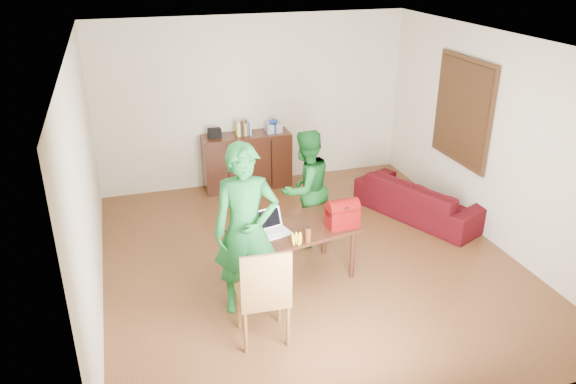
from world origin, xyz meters
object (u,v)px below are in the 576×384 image
object	(u,v)px
person_far	(305,189)
sofa	(420,198)
bottle	(308,234)
red_bag	(342,216)
chair	(263,312)
person_near	(246,230)
laptop	(274,230)
table	(293,234)

from	to	relation	value
person_far	sofa	bearing A→B (deg)	163.85
bottle	red_bag	xyz separation A→B (m)	(0.50, 0.23, 0.04)
red_bag	sofa	xyz separation A→B (m)	(1.71, 1.16, -0.52)
chair	bottle	bearing A→B (deg)	46.06
person_near	laptop	bearing A→B (deg)	48.86
person_far	red_bag	world-z (taller)	person_far
bottle	sofa	xyz separation A→B (m)	(2.21, 1.39, -0.48)
red_bag	laptop	bearing A→B (deg)	171.57
chair	red_bag	xyz separation A→B (m)	(1.18, 0.86, 0.48)
chair	laptop	size ratio (longest dim) A/B	2.76
laptop	bottle	distance (m)	0.42
table	sofa	distance (m)	2.51
person_near	red_bag	xyz separation A→B (m)	(1.20, 0.29, -0.15)
bottle	sofa	distance (m)	2.65
laptop	chair	bearing A→B (deg)	-126.73
table	laptop	xyz separation A→B (m)	(-0.24, -0.07, 0.12)
person_near	bottle	world-z (taller)	person_near
chair	bottle	size ratio (longest dim) A/B	5.63
laptop	sofa	xyz separation A→B (m)	(2.51, 1.10, -0.43)
person_far	red_bag	xyz separation A→B (m)	(0.14, -0.91, 0.02)
person_far	sofa	distance (m)	1.93
person_near	laptop	world-z (taller)	person_near
person_near	red_bag	bearing A→B (deg)	21.51
person_far	bottle	bearing A→B (deg)	48.63
table	sofa	xyz separation A→B (m)	(2.26, 1.03, -0.31)
bottle	sofa	world-z (taller)	bottle
chair	sofa	bearing A→B (deg)	38.36
person_near	laptop	size ratio (longest dim) A/B	4.82
table	sofa	size ratio (longest dim) A/B	0.81
chair	red_bag	size ratio (longest dim) A/B	2.98
red_bag	person_far	bearing A→B (deg)	94.68
laptop	bottle	xyz separation A→B (m)	(0.30, -0.29, 0.05)
chair	person_far	xyz separation A→B (m)	(1.04, 1.76, 0.47)
table	person_near	world-z (taller)	person_near
person_near	laptop	xyz separation A→B (m)	(0.40, 0.35, -0.24)
table	red_bag	xyz separation A→B (m)	(0.55, -0.13, 0.21)
chair	person_far	world-z (taller)	person_far
table	bottle	xyz separation A→B (m)	(0.06, -0.36, 0.17)
person_far	bottle	world-z (taller)	person_far
table	chair	bearing A→B (deg)	-133.51
person_far	red_bag	distance (m)	0.92
person_near	sofa	xyz separation A→B (m)	(2.91, 1.45, -0.67)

